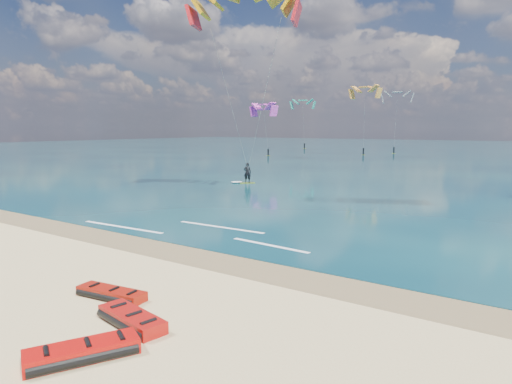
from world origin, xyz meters
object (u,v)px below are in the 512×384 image
(packed_kite_right, at_px, (83,359))
(kitesurfer_main, at_px, (246,89))
(packed_kite_left, at_px, (112,298))
(packed_kite_mid, at_px, (132,325))

(packed_kite_right, relative_size, kitesurfer_main, 0.16)
(packed_kite_left, height_order, packed_kite_mid, packed_kite_mid)
(packed_kite_mid, xyz_separation_m, packed_kite_right, (0.52, -1.97, 0.00))
(packed_kite_right, bearing_deg, packed_kite_mid, 42.24)
(kitesurfer_main, bearing_deg, packed_kite_mid, -104.13)
(packed_kite_left, xyz_separation_m, packed_kite_mid, (2.21, -1.02, 0.00))
(packed_kite_left, relative_size, packed_kite_right, 0.93)
(kitesurfer_main, bearing_deg, packed_kite_right, -105.08)
(packed_kite_mid, distance_m, packed_kite_right, 2.04)
(packed_kite_left, bearing_deg, packed_kite_mid, -32.94)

